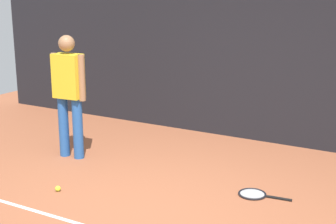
# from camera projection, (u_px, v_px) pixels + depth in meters

# --- Properties ---
(ground_plane) EXTENTS (12.00, 12.00, 0.00)m
(ground_plane) POSITION_uv_depth(u_px,v_px,m) (149.00, 211.00, 5.22)
(ground_plane) COLOR #9E5638
(back_fence) EXTENTS (10.00, 0.10, 2.87)m
(back_fence) POSITION_uv_depth(u_px,v_px,m) (253.00, 47.00, 7.39)
(back_fence) COLOR black
(back_fence) RESTS_ON ground
(tennis_player) EXTENTS (0.53, 0.25, 1.70)m
(tennis_player) POSITION_uv_depth(u_px,v_px,m) (69.00, 89.00, 6.67)
(tennis_player) COLOR #2659A5
(tennis_player) RESTS_ON ground
(tennis_racket) EXTENTS (0.63, 0.36, 0.03)m
(tennis_racket) POSITION_uv_depth(u_px,v_px,m) (255.00, 194.00, 5.61)
(tennis_racket) COLOR black
(tennis_racket) RESTS_ON ground
(tennis_ball_near_player) EXTENTS (0.07, 0.07, 0.07)m
(tennis_ball_near_player) POSITION_uv_depth(u_px,v_px,m) (58.00, 189.00, 5.72)
(tennis_ball_near_player) COLOR #CCE033
(tennis_ball_near_player) RESTS_ON ground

